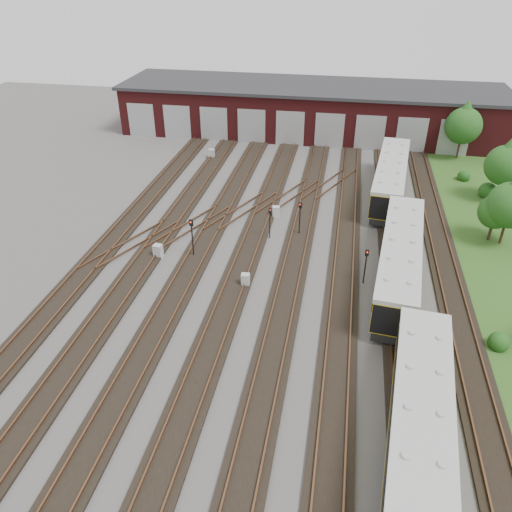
# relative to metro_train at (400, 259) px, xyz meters

# --- Properties ---
(ground) EXTENTS (120.00, 120.00, 0.00)m
(ground) POSITION_rel_metro_train_xyz_m (-10.00, -4.61, -1.99)
(ground) COLOR #4B4846
(ground) RESTS_ON ground
(track_network) EXTENTS (30.40, 70.00, 0.33)m
(track_network) POSITION_rel_metro_train_xyz_m (-10.17, -4.02, -1.88)
(track_network) COLOR black
(track_network) RESTS_ON ground
(maintenance_shed) EXTENTS (51.00, 12.50, 6.35)m
(maintenance_shed) POSITION_rel_metro_train_xyz_m (-10.01, 35.37, 1.22)
(maintenance_shed) COLOR #4D1315
(maintenance_shed) RESTS_ON ground
(grass_verge) EXTENTS (8.00, 55.00, 0.05)m
(grass_verge) POSITION_rel_metro_train_xyz_m (9.00, 5.39, -1.96)
(grass_verge) COLOR #224818
(grass_verge) RESTS_ON ground
(metro_train) EXTENTS (4.49, 47.87, 3.24)m
(metro_train) POSITION_rel_metro_train_xyz_m (0.00, 0.00, 0.00)
(metro_train) COLOR black
(metro_train) RESTS_ON ground
(signal_mast_0) EXTENTS (0.30, 0.28, 3.42)m
(signal_mast_0) POSITION_rel_metro_train_xyz_m (-16.28, 0.67, 0.21)
(signal_mast_0) COLOR black
(signal_mast_0) RESTS_ON ground
(signal_mast_1) EXTENTS (0.30, 0.28, 3.17)m
(signal_mast_1) POSITION_rel_metro_train_xyz_m (-8.12, 5.94, 0.05)
(signal_mast_1) COLOR black
(signal_mast_1) RESTS_ON ground
(signal_mast_2) EXTENTS (0.26, 0.25, 2.91)m
(signal_mast_2) POSITION_rel_metro_train_xyz_m (-10.60, 4.88, -0.13)
(signal_mast_2) COLOR black
(signal_mast_2) RESTS_ON ground
(signal_mast_3) EXTENTS (0.27, 0.25, 2.94)m
(signal_mast_3) POSITION_rel_metro_train_xyz_m (-2.46, -0.67, -0.09)
(signal_mast_3) COLOR black
(signal_mast_3) RESTS_ON ground
(relay_cabinet_0) EXTENTS (0.77, 0.68, 1.15)m
(relay_cabinet_0) POSITION_rel_metro_train_xyz_m (-19.11, 0.04, -1.41)
(relay_cabinet_0) COLOR #AEB2B4
(relay_cabinet_0) RESTS_ON ground
(relay_cabinet_1) EXTENTS (0.67, 0.56, 1.11)m
(relay_cabinet_1) POSITION_rel_metro_train_xyz_m (-20.73, 23.10, -1.43)
(relay_cabinet_1) COLOR #AEB2B4
(relay_cabinet_1) RESTS_ON ground
(relay_cabinet_2) EXTENTS (0.67, 0.58, 1.05)m
(relay_cabinet_2) POSITION_rel_metro_train_xyz_m (-11.20, -2.69, -1.46)
(relay_cabinet_2) COLOR #AEB2B4
(relay_cabinet_2) RESTS_ON ground
(relay_cabinet_3) EXTENTS (0.78, 0.70, 1.10)m
(relay_cabinet_3) POSITION_rel_metro_train_xyz_m (-10.66, 8.97, -1.44)
(relay_cabinet_3) COLOR #AEB2B4
(relay_cabinet_3) RESTS_ON ground
(relay_cabinet_4) EXTENTS (0.73, 0.66, 1.02)m
(relay_cabinet_4) POSITION_rel_metro_train_xyz_m (-0.37, 18.13, -1.48)
(relay_cabinet_4) COLOR #AEB2B4
(relay_cabinet_4) RESTS_ON ground
(tree_0) EXTENTS (4.25, 4.25, 7.04)m
(tree_0) POSITION_rel_metro_train_xyz_m (8.60, 28.46, 2.54)
(tree_0) COLOR #362418
(tree_0) RESTS_ON ground
(tree_1) EXTENTS (3.95, 3.95, 6.55)m
(tree_1) POSITION_rel_metro_train_xyz_m (10.74, 16.79, 2.22)
(tree_1) COLOR #362418
(tree_1) RESTS_ON ground
(tree_2) EXTENTS (3.88, 3.88, 6.44)m
(tree_2) POSITION_rel_metro_train_xyz_m (9.11, 7.58, 2.15)
(tree_2) COLOR #362418
(tree_2) RESTS_ON ground
(tree_3) EXTENTS (2.94, 2.94, 4.87)m
(tree_3) POSITION_rel_metro_train_xyz_m (8.26, 8.02, 1.14)
(tree_3) COLOR #362418
(tree_3) RESTS_ON ground
(bush_0) EXTENTS (1.33, 1.33, 1.33)m
(bush_0) POSITION_rel_metro_train_xyz_m (6.00, -6.45, -1.32)
(bush_0) COLOR #1B4714
(bush_0) RESTS_ON ground
(bush_1) EXTENTS (1.78, 1.78, 1.78)m
(bush_1) POSITION_rel_metro_train_xyz_m (9.90, 17.45, -1.10)
(bush_1) COLOR #1B4714
(bush_1) RESTS_ON ground
(bush_2) EXTENTS (1.36, 1.36, 1.36)m
(bush_2) POSITION_rel_metro_train_xyz_m (8.29, 21.53, -1.31)
(bush_2) COLOR #1B4714
(bush_2) RESTS_ON ground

